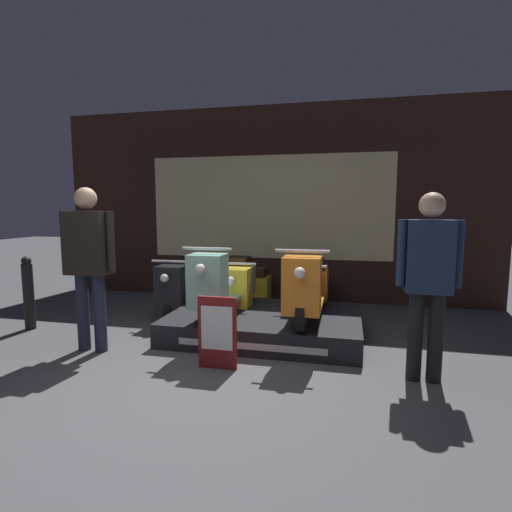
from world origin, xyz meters
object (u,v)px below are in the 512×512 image
(person_left_browsing, at_px, (88,254))
(scooter_backrow_0, at_px, (190,288))
(person_right_browsing, at_px, (429,274))
(price_sign_board, at_px, (217,333))
(street_bollard, at_px, (28,293))
(scooter_backrow_1, at_px, (247,291))
(scooter_backrow_2, at_px, (309,294))
(scooter_display_right, at_px, (308,287))
(scooter_display_left, at_px, (225,283))

(person_left_browsing, bearing_deg, scooter_backrow_0, 77.58)
(person_right_browsing, distance_m, price_sign_board, 1.99)
(person_left_browsing, relative_size, street_bollard, 1.87)
(scooter_backrow_0, relative_size, scooter_backrow_1, 1.00)
(scooter_backrow_1, height_order, scooter_backrow_2, same)
(scooter_backrow_1, bearing_deg, scooter_display_right, -42.15)
(scooter_display_right, bearing_deg, scooter_display_left, 180.00)
(scooter_display_left, distance_m, person_right_browsing, 2.37)
(scooter_display_right, relative_size, person_left_browsing, 0.98)
(scooter_backrow_0, xyz_separation_m, scooter_backrow_1, (0.89, 0.00, 0.00))
(scooter_display_left, height_order, person_left_browsing, person_left_browsing)
(street_bollard, bearing_deg, scooter_backrow_1, 26.93)
(street_bollard, bearing_deg, scooter_backrow_2, 20.64)
(price_sign_board, height_order, street_bollard, street_bollard)
(scooter_display_right, relative_size, scooter_backrow_1, 1.00)
(person_right_browsing, relative_size, street_bollard, 1.79)
(scooter_display_left, relative_size, scooter_backrow_0, 1.00)
(scooter_display_right, distance_m, scooter_backrow_2, 0.91)
(scooter_backrow_0, distance_m, scooter_backrow_1, 0.89)
(scooter_backrow_1, relative_size, person_right_browsing, 1.02)
(scooter_backrow_1, xyz_separation_m, person_left_browsing, (-1.28, -1.79, 0.71))
(street_bollard, bearing_deg, person_left_browsing, -21.72)
(street_bollard, bearing_deg, scooter_display_left, 9.82)
(scooter_display_left, xyz_separation_m, scooter_display_right, (1.02, 0.00, 0.00))
(scooter_backrow_1, height_order, person_left_browsing, person_left_browsing)
(scooter_display_right, bearing_deg, person_left_browsing, -157.36)
(street_bollard, bearing_deg, price_sign_board, -13.65)
(scooter_display_left, bearing_deg, scooter_display_right, 0.00)
(scooter_display_left, height_order, scooter_backrow_0, scooter_display_left)
(person_left_browsing, relative_size, person_right_browsing, 1.05)
(scooter_backrow_1, height_order, street_bollard, street_bollard)
(scooter_display_left, relative_size, street_bollard, 1.83)
(scooter_backrow_2, bearing_deg, scooter_backrow_0, 180.00)
(scooter_backrow_0, bearing_deg, scooter_display_left, -46.34)
(scooter_display_right, distance_m, scooter_backrow_1, 1.31)
(scooter_display_left, height_order, person_right_browsing, person_right_browsing)
(scooter_display_left, xyz_separation_m, person_left_browsing, (-1.22, -0.93, 0.43))
(scooter_display_left, height_order, price_sign_board, scooter_display_left)
(scooter_backrow_1, distance_m, scooter_backrow_2, 0.89)
(scooter_display_left, bearing_deg, price_sign_board, -76.40)
(scooter_backrow_0, bearing_deg, street_bollard, -142.05)
(scooter_display_left, distance_m, price_sign_board, 1.16)
(person_left_browsing, bearing_deg, price_sign_board, -6.32)
(scooter_backrow_0, bearing_deg, person_right_browsing, -31.06)
(scooter_display_right, height_order, street_bollard, scooter_display_right)
(scooter_display_left, xyz_separation_m, price_sign_board, (0.27, -1.10, -0.27))
(scooter_backrow_0, xyz_separation_m, person_left_browsing, (-0.39, -1.79, 0.71))
(price_sign_board, distance_m, street_bollard, 2.83)
(scooter_display_right, xyz_separation_m, scooter_backrow_1, (-0.95, 0.86, -0.28))
(scooter_display_left, height_order, scooter_display_right, same)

